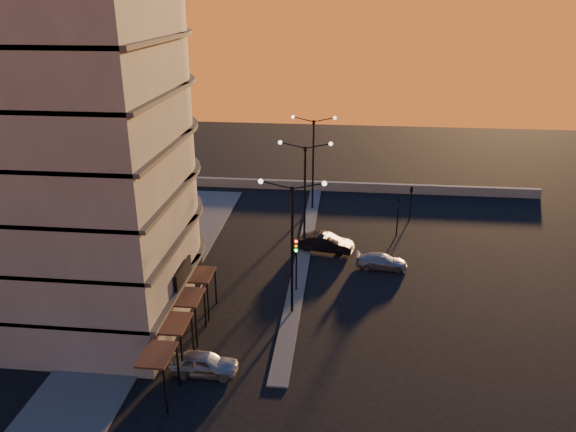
# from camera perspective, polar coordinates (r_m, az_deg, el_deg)

# --- Properties ---
(ground) EXTENTS (120.00, 120.00, 0.00)m
(ground) POSITION_cam_1_polar(r_m,az_deg,el_deg) (38.95, 0.40, -9.75)
(ground) COLOR black
(ground) RESTS_ON ground
(sidewalk_west) EXTENTS (5.00, 40.00, 0.12)m
(sidewalk_west) POSITION_cam_1_polar(r_m,az_deg,el_deg) (44.46, -12.71, -6.01)
(sidewalk_west) COLOR #484846
(sidewalk_west) RESTS_ON ground
(median) EXTENTS (1.20, 36.00, 0.12)m
(median) POSITION_cam_1_polar(r_m,az_deg,el_deg) (47.71, 1.65, -3.47)
(median) COLOR #484846
(median) RESTS_ON ground
(parapet) EXTENTS (44.00, 0.50, 1.00)m
(parapet) POSITION_cam_1_polar(r_m,az_deg,el_deg) (62.32, 4.71, 3.02)
(parapet) COLOR slate
(parapet) RESTS_ON ground
(building) EXTENTS (14.35, 17.08, 25.00)m
(building) POSITION_cam_1_polar(r_m,az_deg,el_deg) (38.33, -21.04, 7.57)
(building) COLOR slate
(building) RESTS_ON ground
(streetlamp_near) EXTENTS (4.32, 0.32, 9.51)m
(streetlamp_near) POSITION_cam_1_polar(r_m,az_deg,el_deg) (36.35, 0.43, -2.20)
(streetlamp_near) COLOR black
(streetlamp_near) RESTS_ON ground
(streetlamp_mid) EXTENTS (4.32, 0.32, 9.51)m
(streetlamp_mid) POSITION_cam_1_polar(r_m,az_deg,el_deg) (45.65, 1.72, 2.83)
(streetlamp_mid) COLOR black
(streetlamp_mid) RESTS_ON ground
(streetlamp_far) EXTENTS (4.32, 0.32, 9.51)m
(streetlamp_far) POSITION_cam_1_polar(r_m,az_deg,el_deg) (55.19, 2.58, 6.15)
(streetlamp_far) COLOR black
(streetlamp_far) RESTS_ON ground
(traffic_light_main) EXTENTS (0.28, 0.44, 4.25)m
(traffic_light_main) POSITION_cam_1_polar(r_m,az_deg,el_deg) (40.08, 0.84, -4.10)
(traffic_light_main) COLOR black
(traffic_light_main) RESTS_ON ground
(signal_east_a) EXTENTS (0.13, 0.16, 3.60)m
(signal_east_a) POSITION_cam_1_polar(r_m,az_deg,el_deg) (50.74, 11.09, -0.01)
(signal_east_a) COLOR black
(signal_east_a) RESTS_ON ground
(signal_east_b) EXTENTS (0.42, 1.99, 3.60)m
(signal_east_b) POSITION_cam_1_polar(r_m,az_deg,el_deg) (54.24, 12.46, 2.62)
(signal_east_b) COLOR black
(signal_east_b) RESTS_ON ground
(car_hatchback) EXTENTS (3.96, 1.60, 1.35)m
(car_hatchback) POSITION_cam_1_polar(r_m,az_deg,el_deg) (33.40, -8.56, -14.59)
(car_hatchback) COLOR #919497
(car_hatchback) RESTS_ON ground
(car_sedan) EXTENTS (4.80, 2.35, 1.51)m
(car_sedan) POSITION_cam_1_polar(r_m,az_deg,el_deg) (47.46, 3.88, -2.73)
(car_sedan) COLOR black
(car_sedan) RESTS_ON ground
(car_wagon) EXTENTS (4.13, 1.87, 1.17)m
(car_wagon) POSITION_cam_1_polar(r_m,az_deg,el_deg) (45.14, 9.51, -4.57)
(car_wagon) COLOR gray
(car_wagon) RESTS_ON ground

